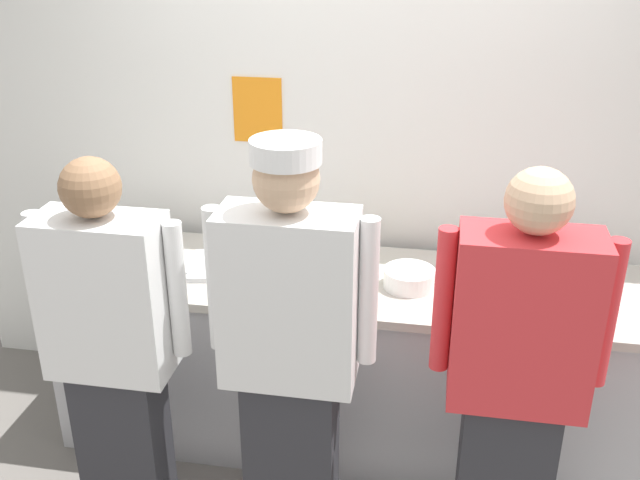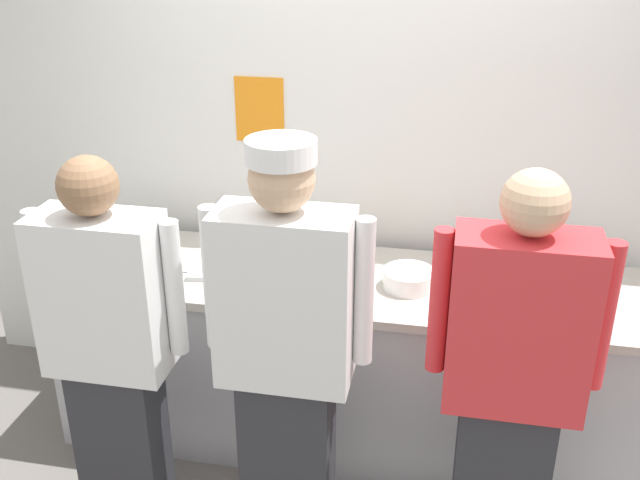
% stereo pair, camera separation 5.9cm
% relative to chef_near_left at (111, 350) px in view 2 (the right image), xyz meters
% --- Properties ---
extents(wall_back, '(4.32, 0.11, 2.76)m').
position_rel_chef_near_left_xyz_m(wall_back, '(0.80, 1.23, 0.51)').
color(wall_back, white).
rests_on(wall_back, ground).
extents(prep_counter, '(2.75, 0.72, 0.89)m').
position_rel_chef_near_left_xyz_m(prep_counter, '(0.80, 0.74, -0.43)').
color(prep_counter, '#B2B2B7').
rests_on(prep_counter, ground).
extents(chef_near_left, '(0.61, 0.24, 1.65)m').
position_rel_chef_near_left_xyz_m(chef_near_left, '(0.00, 0.00, 0.00)').
color(chef_near_left, '#2D2D33').
rests_on(chef_near_left, ground).
extents(chef_center, '(0.63, 0.24, 1.75)m').
position_rel_chef_near_left_xyz_m(chef_center, '(0.69, 0.01, 0.06)').
color(chef_center, '#2D2D33').
rests_on(chef_center, ground).
extents(chef_far_right, '(0.62, 0.24, 1.69)m').
position_rel_chef_near_left_xyz_m(chef_far_right, '(1.50, 0.04, 0.02)').
color(chef_far_right, '#2D2D33').
rests_on(chef_far_right, ground).
extents(plate_stack_front, '(0.23, 0.23, 0.08)m').
position_rel_chef_near_left_xyz_m(plate_stack_front, '(1.08, 0.70, 0.06)').
color(plate_stack_front, white).
rests_on(plate_stack_front, prep_counter).
extents(plate_stack_rear, '(0.19, 0.19, 0.10)m').
position_rel_chef_near_left_xyz_m(plate_stack_rear, '(-0.24, 0.87, 0.07)').
color(plate_stack_rear, white).
rests_on(plate_stack_rear, prep_counter).
extents(mixing_bowl_steel, '(0.36, 0.36, 0.11)m').
position_rel_chef_near_left_xyz_m(mixing_bowl_steel, '(1.67, 0.80, 0.07)').
color(mixing_bowl_steel, '#B7BABF').
rests_on(mixing_bowl_steel, prep_counter).
extents(sheet_tray, '(0.51, 0.39, 0.02)m').
position_rel_chef_near_left_xyz_m(sheet_tray, '(0.30, 0.75, 0.03)').
color(sheet_tray, '#B7BABF').
rests_on(sheet_tray, prep_counter).
extents(squeeze_bottle_primary, '(0.06, 0.06, 0.19)m').
position_rel_chef_near_left_xyz_m(squeeze_bottle_primary, '(0.84, 0.84, 0.11)').
color(squeeze_bottle_primary, '#E5E066').
rests_on(squeeze_bottle_primary, prep_counter).
extents(ramekin_red_sauce, '(0.09, 0.09, 0.04)m').
position_rel_chef_near_left_xyz_m(ramekin_red_sauce, '(-0.20, 0.67, 0.04)').
color(ramekin_red_sauce, white).
rests_on(ramekin_red_sauce, prep_counter).
extents(ramekin_yellow_sauce, '(0.09, 0.09, 0.04)m').
position_rel_chef_near_left_xyz_m(ramekin_yellow_sauce, '(1.35, 0.91, 0.04)').
color(ramekin_yellow_sauce, white).
rests_on(ramekin_yellow_sauce, prep_counter).
extents(ramekin_orange_sauce, '(0.09, 0.09, 0.04)m').
position_rel_chef_near_left_xyz_m(ramekin_orange_sauce, '(0.58, 0.95, 0.04)').
color(ramekin_orange_sauce, white).
rests_on(ramekin_orange_sauce, prep_counter).
extents(ramekin_green_sauce, '(0.11, 0.11, 0.04)m').
position_rel_chef_near_left_xyz_m(ramekin_green_sauce, '(1.45, 0.58, 0.04)').
color(ramekin_green_sauce, white).
rests_on(ramekin_green_sauce, prep_counter).
extents(deli_cup, '(0.09, 0.09, 0.08)m').
position_rel_chef_near_left_xyz_m(deli_cup, '(0.71, 0.75, 0.06)').
color(deli_cup, white).
rests_on(deli_cup, prep_counter).
extents(chefs_knife, '(0.28, 0.03, 0.02)m').
position_rel_chef_near_left_xyz_m(chefs_knife, '(0.02, 0.66, 0.02)').
color(chefs_knife, '#B7BABF').
rests_on(chefs_knife, prep_counter).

